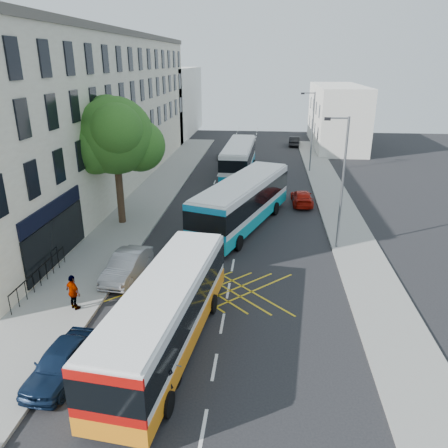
% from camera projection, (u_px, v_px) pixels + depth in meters
% --- Properties ---
extents(ground, '(120.00, 120.00, 0.00)m').
position_uv_depth(ground, '(214.00, 367.00, 16.89)').
color(ground, black).
rests_on(ground, ground).
extents(pavement_left, '(5.00, 70.00, 0.15)m').
position_uv_depth(pavement_left, '(123.00, 223.00, 31.61)').
color(pavement_left, gray).
rests_on(pavement_left, ground).
extents(pavement_right, '(3.00, 70.00, 0.15)m').
position_uv_depth(pavement_right, '(348.00, 231.00, 30.14)').
color(pavement_right, gray).
rests_on(pavement_right, ground).
extents(terrace_main, '(8.30, 45.00, 13.50)m').
position_uv_depth(terrace_main, '(90.00, 113.00, 38.59)').
color(terrace_main, beige).
rests_on(terrace_main, ground).
extents(terrace_far, '(8.00, 20.00, 10.00)m').
position_uv_depth(terrace_far, '(167.00, 102.00, 67.62)').
color(terrace_far, silver).
rests_on(terrace_far, ground).
extents(building_right, '(6.00, 18.00, 8.00)m').
position_uv_depth(building_right, '(337.00, 116.00, 59.16)').
color(building_right, silver).
rests_on(building_right, ground).
extents(street_tree, '(6.30, 5.70, 8.80)m').
position_uv_depth(street_tree, '(115.00, 137.00, 29.38)').
color(street_tree, '#382619').
rests_on(street_tree, pavement_left).
extents(lamp_near, '(1.45, 0.15, 8.00)m').
position_uv_depth(lamp_near, '(341.00, 177.00, 25.86)').
color(lamp_near, slate).
rests_on(lamp_near, pavement_right).
extents(lamp_far, '(1.45, 0.15, 8.00)m').
position_uv_depth(lamp_far, '(311.00, 128.00, 44.49)').
color(lamp_far, slate).
rests_on(lamp_far, pavement_right).
extents(railings, '(0.08, 5.60, 1.14)m').
position_uv_depth(railings, '(40.00, 276.00, 22.46)').
color(railings, black).
rests_on(railings, pavement_left).
extents(bus_near, '(3.66, 10.96, 3.02)m').
position_uv_depth(bus_near, '(166.00, 313.00, 17.56)').
color(bus_near, silver).
rests_on(bus_near, ground).
extents(bus_mid, '(6.53, 12.34, 3.40)m').
position_uv_depth(bus_mid, '(243.00, 202.00, 30.58)').
color(bus_mid, silver).
rests_on(bus_mid, ground).
extents(bus_far, '(3.13, 11.53, 3.22)m').
position_uv_depth(bus_far, '(239.00, 158.00, 44.57)').
color(bus_far, silver).
rests_on(bus_far, ground).
extents(motorbike, '(0.89, 2.34, 2.11)m').
position_uv_depth(motorbike, '(165.00, 380.00, 14.75)').
color(motorbike, black).
rests_on(motorbike, ground).
extents(parked_car_blue, '(1.87, 3.95, 1.31)m').
position_uv_depth(parked_car_blue, '(61.00, 362.00, 16.16)').
color(parked_car_blue, '#0D1C36').
rests_on(parked_car_blue, ground).
extents(parked_car_silver, '(1.92, 4.40, 1.41)m').
position_uv_depth(parked_car_silver, '(127.00, 266.00, 23.62)').
color(parked_car_silver, '#95969C').
rests_on(parked_car_silver, ground).
extents(red_hatchback, '(1.73, 4.04, 1.16)m').
position_uv_depth(red_hatchback, '(302.00, 198.00, 35.68)').
color(red_hatchback, '#A61107').
rests_on(red_hatchback, ground).
extents(distant_car_grey, '(2.50, 4.43, 1.17)m').
position_uv_depth(distant_car_grey, '(228.00, 153.00, 52.48)').
color(distant_car_grey, '#383A3F').
rests_on(distant_car_grey, ground).
extents(distant_car_dark, '(1.75, 4.02, 1.28)m').
position_uv_depth(distant_car_dark, '(295.00, 141.00, 60.04)').
color(distant_car_dark, black).
rests_on(distant_car_dark, ground).
extents(pedestrian_far, '(1.09, 0.91, 1.74)m').
position_uv_depth(pedestrian_far, '(73.00, 292.00, 20.26)').
color(pedestrian_far, gray).
rests_on(pedestrian_far, pavement_left).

